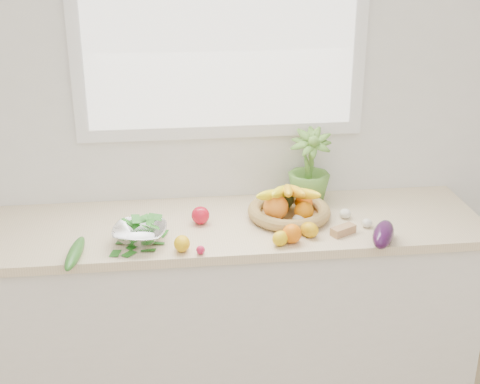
{
  "coord_description": "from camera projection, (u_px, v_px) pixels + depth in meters",
  "views": [
    {
      "loc": [
        -0.26,
        -0.68,
        2.14
      ],
      "look_at": [
        0.05,
        1.93,
        1.05
      ],
      "focal_mm": 50.0,
      "sensor_mm": 36.0,
      "label": 1
    }
  ],
  "objects": [
    {
      "name": "counter_cabinet",
      "position": [
        229.0,
        314.0,
        3.1
      ],
      "size": [
        2.2,
        0.58,
        0.86
      ],
      "primitive_type": "cube",
      "color": "silver",
      "rests_on": "ground"
    },
    {
      "name": "countertop",
      "position": [
        228.0,
        227.0,
        2.93
      ],
      "size": [
        2.24,
        0.62,
        0.04
      ],
      "primitive_type": "cube",
      "color": "beige",
      "rests_on": "counter_cabinet"
    },
    {
      "name": "orange_loose",
      "position": [
        292.0,
        234.0,
        2.73
      ],
      "size": [
        0.09,
        0.09,
        0.08
      ],
      "primitive_type": "sphere",
      "rotation": [
        0.0,
        0.0,
        -0.15
      ],
      "color": "#E06507",
      "rests_on": "countertop"
    },
    {
      "name": "lemon_c",
      "position": [
        310.0,
        230.0,
        2.78
      ],
      "size": [
        0.1,
        0.1,
        0.06
      ],
      "primitive_type": "ellipsoid",
      "rotation": [
        0.0,
        0.0,
        0.71
      ],
      "color": "#D0970B",
      "rests_on": "countertop"
    },
    {
      "name": "garlic_a",
      "position": [
        299.0,
        220.0,
        2.89
      ],
      "size": [
        0.07,
        0.07,
        0.05
      ],
      "primitive_type": "ellipsoid",
      "rotation": [
        0.0,
        0.0,
        -0.25
      ],
      "color": "white",
      "rests_on": "countertop"
    },
    {
      "name": "eggplant",
      "position": [
        383.0,
        234.0,
        2.71
      ],
      "size": [
        0.17,
        0.23,
        0.09
      ],
      "primitive_type": "ellipsoid",
      "rotation": [
        0.0,
        0.0,
        -0.44
      ],
      "color": "#2E0D32",
      "rests_on": "countertop"
    },
    {
      "name": "window_pane",
      "position": [
        221.0,
        15.0,
        2.84
      ],
      "size": [
        1.18,
        0.01,
        0.98
      ],
      "primitive_type": "cube",
      "color": "white",
      "rests_on": "window_frame"
    },
    {
      "name": "lemon_b",
      "position": [
        280.0,
        238.0,
        2.71
      ],
      "size": [
        0.1,
        0.1,
        0.06
      ],
      "primitive_type": "ellipsoid",
      "rotation": [
        0.0,
        0.0,
        -0.76
      ],
      "color": "#DFAF0C",
      "rests_on": "countertop"
    },
    {
      "name": "window_frame",
      "position": [
        220.0,
        14.0,
        2.86
      ],
      "size": [
        1.3,
        0.03,
        1.1
      ],
      "primitive_type": "cube",
      "color": "white",
      "rests_on": "back_wall"
    },
    {
      "name": "potted_herb",
      "position": [
        309.0,
        167.0,
        3.07
      ],
      "size": [
        0.23,
        0.23,
        0.35
      ],
      "primitive_type": "imported",
      "rotation": [
        0.0,
        0.0,
        -0.21
      ],
      "color": "#568931",
      "rests_on": "countertop"
    },
    {
      "name": "back_wall",
      "position": [
        221.0,
        104.0,
        3.02
      ],
      "size": [
        4.5,
        0.02,
        2.7
      ],
      "primitive_type": "cube",
      "color": "white",
      "rests_on": "ground"
    },
    {
      "name": "garlic_b",
      "position": [
        345.0,
        214.0,
        2.95
      ],
      "size": [
        0.06,
        0.06,
        0.04
      ],
      "primitive_type": "ellipsoid",
      "rotation": [
        0.0,
        0.0,
        -0.24
      ],
      "color": "white",
      "rests_on": "countertop"
    },
    {
      "name": "garlic_c",
      "position": [
        367.0,
        223.0,
        2.87
      ],
      "size": [
        0.05,
        0.05,
        0.04
      ],
      "primitive_type": "ellipsoid",
      "rotation": [
        0.0,
        0.0,
        -0.19
      ],
      "color": "silver",
      "rests_on": "countertop"
    },
    {
      "name": "lemon_a",
      "position": [
        182.0,
        244.0,
        2.66
      ],
      "size": [
        0.07,
        0.09,
        0.06
      ],
      "primitive_type": "ellipsoid",
      "rotation": [
        0.0,
        0.0,
        -0.07
      ],
      "color": "#E4AB0C",
      "rests_on": "countertop"
    },
    {
      "name": "cucumber",
      "position": [
        75.0,
        253.0,
        2.6
      ],
      "size": [
        0.08,
        0.28,
        0.05
      ],
      "primitive_type": "ellipsoid",
      "rotation": [
        0.0,
        0.0,
        -0.12
      ],
      "color": "#235C1B",
      "rests_on": "countertop"
    },
    {
      "name": "ginger",
      "position": [
        343.0,
        230.0,
        2.81
      ],
      "size": [
        0.12,
        0.09,
        0.04
      ],
      "primitive_type": "cube",
      "rotation": [
        0.0,
        0.0,
        0.52
      ],
      "color": "tan",
      "rests_on": "countertop"
    },
    {
      "name": "apple",
      "position": [
        200.0,
        215.0,
        2.89
      ],
      "size": [
        0.1,
        0.1,
        0.08
      ],
      "primitive_type": "sphere",
      "rotation": [
        0.0,
        0.0,
        0.3
      ],
      "color": "red",
      "rests_on": "countertop"
    },
    {
      "name": "fruit_basket",
      "position": [
        288.0,
        207.0,
        2.94
      ],
      "size": [
        0.42,
        0.42,
        0.19
      ],
      "color": "#AB864C",
      "rests_on": "countertop"
    },
    {
      "name": "colander_with_spinach",
      "position": [
        140.0,
        230.0,
        2.71
      ],
      "size": [
        0.25,
        0.25,
        0.12
      ],
      "color": "silver",
      "rests_on": "countertop"
    },
    {
      "name": "radish",
      "position": [
        201.0,
        250.0,
        2.64
      ],
      "size": [
        0.04,
        0.04,
        0.04
      ],
      "primitive_type": "sphere",
      "rotation": [
        0.0,
        0.0,
        0.32
      ],
      "color": "#C2183E",
      "rests_on": "countertop"
    }
  ]
}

